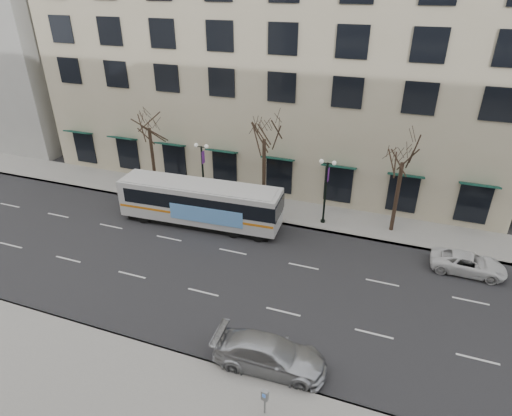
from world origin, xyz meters
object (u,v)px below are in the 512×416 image
at_px(tree_far_left, 148,117).
at_px(white_pickup, 468,263).
at_px(tree_far_right, 405,150).
at_px(lamp_post_right, 326,189).
at_px(city_bus, 201,202).
at_px(tree_far_mid, 264,127).
at_px(pay_station, 265,397).
at_px(silver_car, 270,354).
at_px(lamp_post_left, 203,171).

relative_size(tree_far_left, white_pickup, 1.84).
xyz_separation_m(tree_far_right, lamp_post_right, (-4.99, -0.60, -3.48)).
xyz_separation_m(tree_far_right, city_bus, (-13.68, -3.75, -4.61)).
bearing_deg(tree_far_mid, pay_station, -70.83).
bearing_deg(silver_car, lamp_post_left, 33.36).
bearing_deg(lamp_post_right, lamp_post_left, 180.00).
distance_m(tree_far_left, tree_far_mid, 10.00).
relative_size(tree_far_right, silver_car, 1.48).
height_order(lamp_post_left, silver_car, lamp_post_left).
bearing_deg(lamp_post_left, pay_station, -56.80).
height_order(lamp_post_left, white_pickup, lamp_post_left).
xyz_separation_m(tree_far_left, lamp_post_left, (5.01, -0.60, -3.75)).
xyz_separation_m(tree_far_left, pay_station, (16.11, -17.56, -5.58)).
distance_m(silver_car, white_pickup, 14.89).
distance_m(tree_far_left, white_pickup, 25.90).
height_order(tree_far_right, lamp_post_left, tree_far_right).
bearing_deg(tree_far_right, pay_station, -102.50).
bearing_deg(tree_far_left, white_pickup, -7.96).
relative_size(lamp_post_right, pay_station, 3.89).
height_order(tree_far_mid, silver_car, tree_far_mid).
distance_m(tree_far_right, lamp_post_right, 6.11).
bearing_deg(city_bus, tree_far_right, 12.23).
xyz_separation_m(city_bus, silver_car, (9.17, -11.25, -1.02)).
height_order(tree_far_right, silver_car, tree_far_right).
xyz_separation_m(tree_far_right, lamp_post_left, (-14.99, -0.60, -3.48)).
bearing_deg(tree_far_left, tree_far_mid, 0.00).
distance_m(lamp_post_right, city_bus, 9.31).
bearing_deg(tree_far_mid, tree_far_left, -180.00).
relative_size(city_bus, white_pickup, 2.73).
xyz_separation_m(tree_far_mid, city_bus, (-3.68, -3.75, -5.09)).
height_order(tree_far_left, white_pickup, tree_far_left).
distance_m(lamp_post_right, pay_station, 17.09).
bearing_deg(tree_far_mid, white_pickup, -13.14).
distance_m(tree_far_mid, city_bus, 7.31).
bearing_deg(tree_far_left, pay_station, -47.47).
relative_size(tree_far_right, lamp_post_right, 1.55).
relative_size(lamp_post_left, white_pickup, 1.15).
distance_m(tree_far_right, lamp_post_left, 15.40).
height_order(tree_far_left, tree_far_mid, tree_far_mid).
relative_size(tree_far_mid, pay_station, 6.39).
bearing_deg(lamp_post_right, pay_station, -86.30).
distance_m(city_bus, pay_station, 16.94).
bearing_deg(lamp_post_left, tree_far_mid, 6.85).
height_order(silver_car, pay_station, silver_car).
relative_size(lamp_post_left, silver_car, 0.95).
bearing_deg(tree_far_right, white_pickup, -35.24).
relative_size(tree_far_left, lamp_post_left, 1.60).
bearing_deg(silver_car, lamp_post_right, -0.78).
bearing_deg(tree_far_right, silver_car, -106.74).
height_order(lamp_post_left, city_bus, lamp_post_left).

